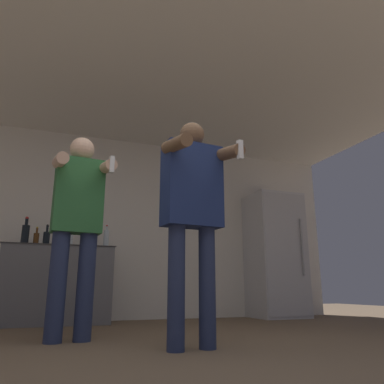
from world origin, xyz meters
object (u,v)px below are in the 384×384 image
(bottle_amber_bourbon, at_px, (70,238))
(bottle_tall_gin, at_px, (106,238))
(refrigerator, at_px, (275,254))
(person_woman_foreground, at_px, (193,204))
(bottle_brown_liquor, at_px, (25,234))
(person_man_side, at_px, (77,219))
(bottle_clear_vodka, at_px, (46,238))
(bottle_dark_rum, at_px, (36,238))

(bottle_amber_bourbon, xyz_separation_m, bottle_tall_gin, (0.45, -0.00, 0.01))
(refrigerator, relative_size, person_woman_foreground, 1.08)
(bottle_brown_liquor, bearing_deg, person_man_side, -72.46)
(person_woman_foreground, xyz_separation_m, person_man_side, (-0.79, 0.71, -0.04))
(person_man_side, bearing_deg, bottle_clear_vodka, 99.41)
(bottle_dark_rum, bearing_deg, person_woman_foreground, -63.08)
(refrigerator, height_order, bottle_tall_gin, refrigerator)
(bottle_tall_gin, height_order, bottle_brown_liquor, bottle_brown_liquor)
(bottle_clear_vodka, height_order, bottle_amber_bourbon, bottle_amber_bourbon)
(person_woman_foreground, height_order, person_man_side, person_man_side)
(bottle_amber_bourbon, height_order, bottle_brown_liquor, bottle_brown_liquor)
(bottle_clear_vodka, distance_m, bottle_tall_gin, 0.72)
(bottle_amber_bourbon, bearing_deg, bottle_tall_gin, -0.00)
(bottle_amber_bourbon, height_order, person_man_side, person_man_side)
(bottle_clear_vodka, bearing_deg, bottle_tall_gin, -0.00)
(bottle_tall_gin, relative_size, bottle_dark_rum, 1.30)
(bottle_tall_gin, xyz_separation_m, bottle_dark_rum, (-0.83, 0.00, -0.04))
(bottle_brown_liquor, bearing_deg, bottle_dark_rum, 0.00)
(refrigerator, distance_m, bottle_dark_rum, 3.36)
(bottle_clear_vodka, relative_size, bottle_tall_gin, 0.88)
(bottle_tall_gin, height_order, bottle_dark_rum, bottle_tall_gin)
(bottle_amber_bourbon, distance_m, person_man_side, 1.60)
(bottle_tall_gin, bearing_deg, refrigerator, 1.07)
(bottle_tall_gin, xyz_separation_m, person_woman_foreground, (0.34, -2.31, -0.01))
(refrigerator, distance_m, bottle_amber_bourbon, 2.98)
(bottle_amber_bourbon, height_order, person_woman_foreground, person_woman_foreground)
(bottle_tall_gin, height_order, person_man_side, person_man_side)
(person_woman_foreground, bearing_deg, bottle_clear_vodka, 114.60)
(bottle_amber_bourbon, distance_m, bottle_dark_rum, 0.38)
(bottle_tall_gin, distance_m, person_man_side, 1.66)
(bottle_brown_liquor, bearing_deg, person_woman_foreground, -60.65)
(bottle_amber_bourbon, relative_size, person_man_side, 0.16)
(bottle_dark_rum, xyz_separation_m, person_man_side, (0.38, -1.60, -0.01))
(bottle_dark_rum, relative_size, person_man_side, 0.13)
(bottle_clear_vodka, distance_m, bottle_brown_liquor, 0.24)
(person_woman_foreground, relative_size, person_man_side, 0.98)
(person_man_side, bearing_deg, bottle_amber_bourbon, 89.90)
(bottle_tall_gin, distance_m, bottle_dark_rum, 0.83)
(bottle_amber_bourbon, relative_size, bottle_brown_liquor, 0.83)
(bottle_amber_bourbon, distance_m, bottle_brown_liquor, 0.51)
(person_woman_foreground, bearing_deg, bottle_amber_bourbon, 108.87)
(person_man_side, bearing_deg, bottle_dark_rum, 103.36)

